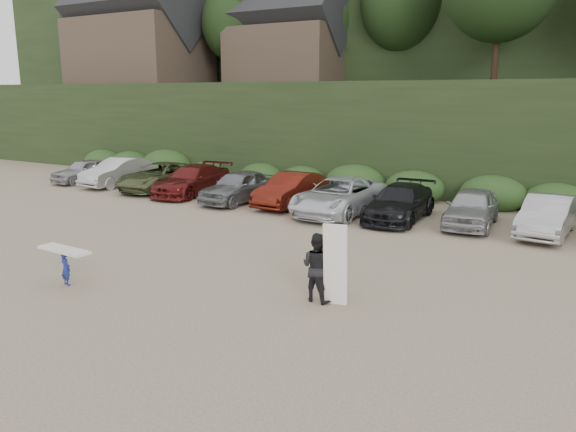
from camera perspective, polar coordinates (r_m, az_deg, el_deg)
The scene contains 5 objects.
ground at distance 16.96m, azimuth -5.22°, elevation -6.18°, with size 120.00×120.00×0.00m, color tan.
hillside_backdrop at distance 50.28m, azimuth 19.87°, elevation 18.39°, with size 90.00×41.50×28.00m.
parked_cars at distance 25.40m, azimuth 7.79°, elevation 1.84°, with size 40.00×6.51×1.63m.
child_surfer at distance 17.20m, azimuth -21.71°, elevation -4.21°, with size 1.83×0.61×1.08m.
adult_surfer at distance 14.74m, azimuth 3.14°, elevation -5.18°, with size 1.38×0.80×2.18m.
Camera 1 is at (9.34, -13.09, 5.40)m, focal length 35.00 mm.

